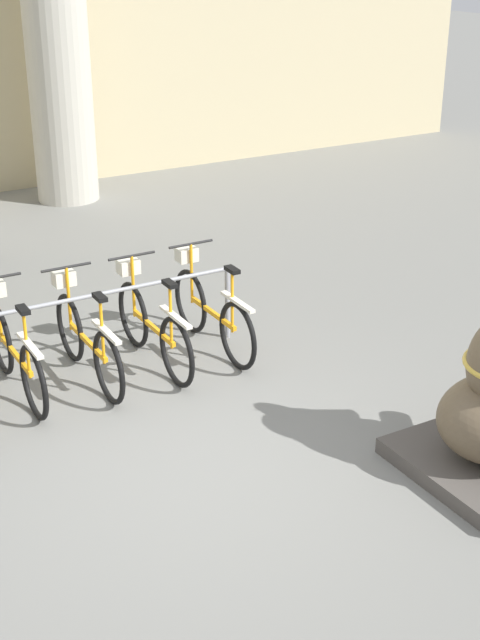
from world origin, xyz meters
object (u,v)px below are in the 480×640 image
at_px(bicycle_3, 15,352).
at_px(bicycle_6, 211,310).
at_px(bicycle_5, 152,325).
at_px(bicycle_4, 86,339).

height_order(bicycle_3, bicycle_6, same).
xyz_separation_m(bicycle_5, bicycle_6, (0.65, 0.03, 0.00)).
bearing_deg(bicycle_5, bicycle_6, 2.63).
relative_size(bicycle_3, bicycle_4, 1.00).
height_order(bicycle_5, bicycle_6, same).
distance_m(bicycle_3, bicycle_6, 1.96).
relative_size(bicycle_3, bicycle_6, 1.00).
bearing_deg(bicycle_4, bicycle_6, 0.65).
bearing_deg(bicycle_3, bicycle_4, -5.17).
distance_m(bicycle_5, bicycle_6, 0.65).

